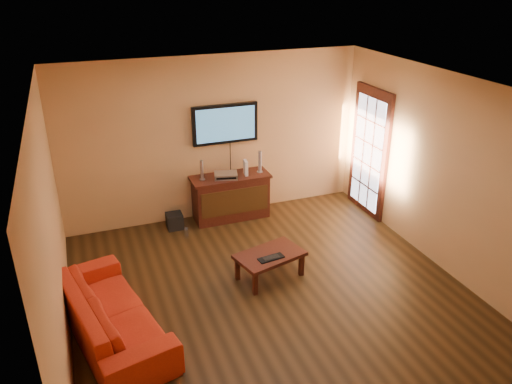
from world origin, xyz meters
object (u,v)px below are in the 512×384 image
sofa (110,305)px  bottle (186,232)px  keyboard (271,258)px  media_console (231,197)px  av_receiver (226,175)px  subwoofer (175,221)px  television (225,124)px  game_console (246,168)px  speaker_left (202,171)px  coffee_table (270,257)px  speaker_right (260,163)px

sofa → bottle: size_ratio=11.58×
keyboard → media_console: bearing=87.4°
av_receiver → subwoofer: 1.12m
television → bottle: (-0.88, -0.62, -1.51)m
game_console → keyboard: (-0.35, -1.99, -0.50)m
speaker_left → subwoofer: (-0.51, -0.06, -0.79)m
media_console → game_console: game_console is taller
coffee_table → keyboard: (-0.03, -0.12, 0.06)m
speaker_right → av_receiver: speaker_right is taller
game_console → bottle: (-1.14, -0.38, -0.80)m
coffee_table → bottle: coffee_table is taller
coffee_table → sofa: sofa is taller
television → av_receiver: size_ratio=2.94×
subwoofer → av_receiver: bearing=0.5°
coffee_table → av_receiver: (-0.03, 1.86, 0.48)m
television → media_console: bearing=-90.0°
keyboard → coffee_table: bearing=76.3°
television → speaker_right: 0.87m
media_console → bottle: media_console is taller
media_console → sofa: size_ratio=0.63×
speaker_left → av_receiver: 0.40m
television → subwoofer: size_ratio=4.27×
media_console → coffee_table: media_console is taller
bottle → media_console: bearing=24.9°
sofa → av_receiver: 3.15m
media_console → keyboard: (-0.09, -2.02, 0.00)m
sofa → game_console: 3.42m
speaker_right → media_console: bearing=179.1°
television → speaker_left: bearing=-157.6°
media_console → speaker_left: 0.71m
coffee_table → speaker_left: (-0.41, 1.92, 0.59)m
sofa → av_receiver: av_receiver is taller
speaker_left → television: bearing=22.4°
game_console → television: bearing=145.9°
media_console → bottle: 1.01m
media_console → av_receiver: bearing=-154.2°
speaker_left → bottle: (-0.41, -0.42, -0.83)m
sofa → keyboard: 2.14m
coffee_table → game_console: bearing=80.3°
sofa → speaker_right: bearing=-62.3°
av_receiver → keyboard: 2.02m
television → speaker_left: 0.85m
speaker_right → keyboard: bearing=-106.8°
television → game_console: size_ratio=4.46×
television → coffee_table: 2.47m
television → bottle: bearing=-144.9°
sofa → keyboard: (2.11, 0.33, -0.03)m
bottle → subwoofer: bearing=106.1°
media_console → television: television is taller
sofa → game_console: size_ratio=8.54×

